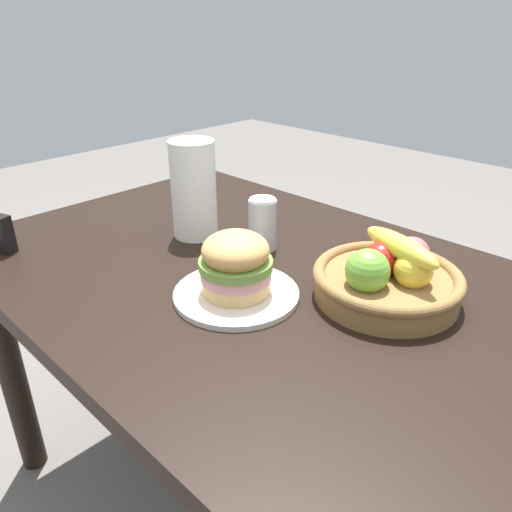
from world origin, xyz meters
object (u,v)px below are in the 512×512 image
Objects in this scene: paper_towel_roll at (194,190)px; napkin_holder at (1,233)px; plate at (236,294)px; soda_can at (262,224)px; fruit_basket at (388,278)px; sandwich at (236,263)px.

paper_towel_roll reaches higher than napkin_holder.
plate is 0.24m from soda_can.
plate is 1.98× the size of soda_can.
napkin_holder is (-0.76, -0.44, -0.00)m from fruit_basket.
paper_towel_roll is (-0.18, -0.06, 0.06)m from soda_can.
plate is 0.30m from fruit_basket.
fruit_basket is 0.88m from napkin_holder.
paper_towel_roll is at bearing 37.66° from napkin_holder.
plate is at bearing 0.00° from sandwich.
paper_towel_roll is at bearing 154.44° from sandwich.
fruit_basket reaches higher than plate.
paper_towel_roll is (-0.29, 0.14, 0.11)m from plate.
napkin_holder is at bearing -134.50° from soda_can.
napkin_holder is (-0.43, -0.44, -0.02)m from soda_can.
soda_can is at bearing 26.85° from napkin_holder.
fruit_basket is 1.21× the size of paper_towel_roll.
fruit_basket is 3.22× the size of napkin_holder.
fruit_basket is at bearing 43.05° from plate.
paper_towel_roll reaches higher than plate.
napkin_holder is at bearing -150.07° from fruit_basket.
paper_towel_roll is 2.67× the size of napkin_holder.
soda_can reaches higher than plate.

